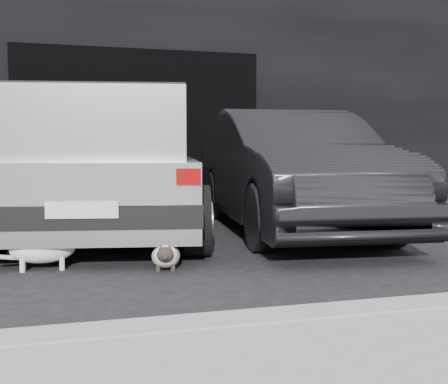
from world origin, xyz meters
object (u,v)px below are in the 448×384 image
object	(u,v)px
silver_hatchback	(110,159)
second_car	(290,171)
cat_white	(47,248)
cat_siamese	(166,256)

from	to	relation	value
silver_hatchback	second_car	distance (m)	2.10
second_car	cat_white	world-z (taller)	second_car
silver_hatchback	cat_siamese	size ratio (longest dim) A/B	6.51
cat_siamese	cat_white	xyz separation A→B (m)	(-0.93, 0.25, 0.06)
second_car	cat_siamese	bearing A→B (deg)	-131.04
cat_siamese	silver_hatchback	bearing A→B (deg)	-71.16
silver_hatchback	cat_siamese	xyz separation A→B (m)	(0.28, -2.02, -0.75)
silver_hatchback	cat_siamese	bearing A→B (deg)	-71.42
second_car	cat_white	xyz separation A→B (m)	(-2.71, -1.44, -0.55)
silver_hatchback	cat_siamese	distance (m)	2.18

